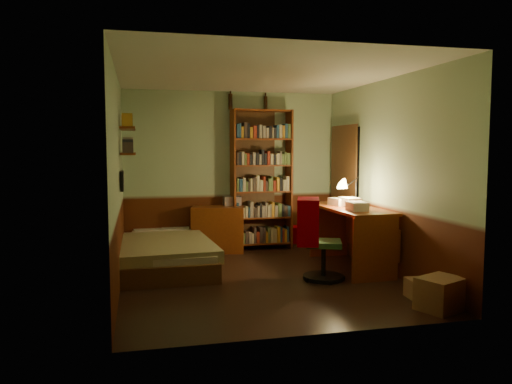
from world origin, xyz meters
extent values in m
cube|color=black|center=(0.00, 0.00, -0.01)|extent=(3.50, 4.00, 0.02)
cube|color=silver|center=(0.00, 0.00, 2.61)|extent=(3.50, 4.00, 0.02)
cube|color=#9EBB92|center=(0.00, 2.01, 1.30)|extent=(3.50, 0.02, 2.60)
cube|color=#9EBB92|center=(-1.76, 0.00, 1.30)|extent=(0.02, 4.00, 2.60)
cube|color=#9EBB92|center=(1.76, 0.00, 1.30)|extent=(0.02, 4.00, 2.60)
cube|color=#9EBB92|center=(0.00, -2.01, 1.30)|extent=(3.50, 0.02, 2.60)
cube|color=black|center=(1.72, 1.30, 1.00)|extent=(0.06, 0.90, 2.00)
cube|color=#432713|center=(1.69, 1.30, 1.00)|extent=(0.02, 0.98, 2.08)
cube|color=#828C51|center=(-1.17, 0.97, 0.34)|extent=(1.25, 2.28, 0.67)
cube|color=#652A0F|center=(-0.27, 1.76, 0.37)|extent=(0.90, 0.59, 0.74)
cube|color=#B2B2B7|center=(-0.02, 1.89, 0.81)|extent=(0.28, 0.21, 0.15)
cube|color=#652A0F|center=(0.47, 1.85, 1.15)|extent=(1.00, 0.37, 2.30)
cylinder|color=black|center=(-0.02, 1.96, 2.43)|extent=(0.09, 0.09, 0.26)
cylinder|color=black|center=(0.57, 1.96, 2.42)|extent=(0.08, 0.08, 0.23)
cube|color=#652A0F|center=(1.36, 0.29, 0.43)|extent=(0.73, 1.62, 0.85)
cube|color=silver|center=(1.29, 0.55, 0.91)|extent=(0.25, 0.30, 0.10)
cone|color=black|center=(1.49, 0.38, 1.13)|extent=(0.18, 0.18, 0.54)
cube|color=#285529|center=(0.77, -0.24, 0.56)|extent=(0.70, 0.65, 1.13)
cube|color=#96000A|center=(0.81, 0.01, 1.42)|extent=(0.38, 0.54, 0.58)
cube|color=#652A0F|center=(-1.64, 1.10, 1.60)|extent=(0.20, 0.90, 0.03)
cube|color=#652A0F|center=(-1.64, 1.10, 1.95)|extent=(0.20, 0.90, 0.03)
cube|color=black|center=(-1.72, 0.60, 1.25)|extent=(0.04, 0.32, 0.26)
cube|color=#9A754B|center=(1.53, -1.64, 0.17)|extent=(0.56, 0.51, 0.34)
cube|color=#9A754B|center=(1.56, -1.22, 0.11)|extent=(0.32, 0.27, 0.22)
camera|label=1|loc=(-1.51, -6.13, 1.69)|focal=35.00mm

